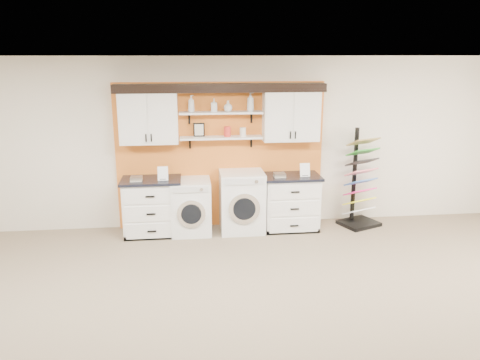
{
  "coord_description": "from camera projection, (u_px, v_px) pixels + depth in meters",
  "views": [
    {
      "loc": [
        -0.53,
        -3.6,
        2.82
      ],
      "look_at": [
        0.14,
        2.3,
        1.22
      ],
      "focal_mm": 35.0,
      "sensor_mm": 36.0,
      "label": 1
    }
  ],
  "objects": [
    {
      "name": "ceiling",
      "position": [
        256.0,
        57.0,
        3.51
      ],
      "size": [
        10.0,
        10.0,
        0.0
      ],
      "primitive_type": "plane",
      "rotation": [
        3.14,
        0.0,
        0.0
      ],
      "color": "white",
      "rests_on": "wall_back"
    },
    {
      "name": "wall_back",
      "position": [
        220.0,
        143.0,
        7.72
      ],
      "size": [
        10.0,
        0.0,
        10.0
      ],
      "primitive_type": "plane",
      "rotation": [
        1.57,
        0.0,
        0.0
      ],
      "color": "silver",
      "rests_on": "floor"
    },
    {
      "name": "accent_panel",
      "position": [
        221.0,
        156.0,
        7.73
      ],
      "size": [
        3.4,
        0.07,
        2.4
      ],
      "primitive_type": "cube",
      "color": "orange",
      "rests_on": "wall_back"
    },
    {
      "name": "upper_cabinet_left",
      "position": [
        149.0,
        117.0,
        7.27
      ],
      "size": [
        0.9,
        0.35,
        0.84
      ],
      "color": "white",
      "rests_on": "wall_back"
    },
    {
      "name": "upper_cabinet_right",
      "position": [
        291.0,
        115.0,
        7.51
      ],
      "size": [
        0.9,
        0.35,
        0.84
      ],
      "color": "white",
      "rests_on": "wall_back"
    },
    {
      "name": "shelf_lower",
      "position": [
        221.0,
        138.0,
        7.49
      ],
      "size": [
        1.32,
        0.28,
        0.03
      ],
      "primitive_type": "cube",
      "color": "white",
      "rests_on": "wall_back"
    },
    {
      "name": "shelf_upper",
      "position": [
        221.0,
        113.0,
        7.39
      ],
      "size": [
        1.32,
        0.28,
        0.03
      ],
      "primitive_type": "cube",
      "color": "white",
      "rests_on": "wall_back"
    },
    {
      "name": "crown_molding",
      "position": [
        221.0,
        87.0,
        7.29
      ],
      "size": [
        3.3,
        0.41,
        0.13
      ],
      "color": "black",
      "rests_on": "wall_back"
    },
    {
      "name": "picture_frame",
      "position": [
        199.0,
        130.0,
        7.47
      ],
      "size": [
        0.18,
        0.02,
        0.22
      ],
      "color": "black",
      "rests_on": "shelf_lower"
    },
    {
      "name": "canister_red",
      "position": [
        227.0,
        132.0,
        7.48
      ],
      "size": [
        0.11,
        0.11,
        0.16
      ],
      "primitive_type": "cylinder",
      "color": "red",
      "rests_on": "shelf_lower"
    },
    {
      "name": "canister_cream",
      "position": [
        243.0,
        132.0,
        7.51
      ],
      "size": [
        0.1,
        0.1,
        0.14
      ],
      "primitive_type": "cylinder",
      "color": "silver",
      "rests_on": "shelf_lower"
    },
    {
      "name": "base_cabinet_left",
      "position": [
        152.0,
        207.0,
        7.49
      ],
      "size": [
        0.94,
        0.66,
        0.92
      ],
      "color": "white",
      "rests_on": "floor"
    },
    {
      "name": "base_cabinet_right",
      "position": [
        291.0,
        202.0,
        7.74
      ],
      "size": [
        0.93,
        0.66,
        0.92
      ],
      "color": "white",
      "rests_on": "floor"
    },
    {
      "name": "washer",
      "position": [
        191.0,
        206.0,
        7.56
      ],
      "size": [
        0.63,
        0.71,
        0.88
      ],
      "color": "white",
      "rests_on": "floor"
    },
    {
      "name": "dryer",
      "position": [
        242.0,
        201.0,
        7.64
      ],
      "size": [
        0.71,
        0.71,
        0.99
      ],
      "color": "white",
      "rests_on": "floor"
    },
    {
      "name": "sample_rack",
      "position": [
        359.0,
        195.0,
        7.88
      ],
      "size": [
        0.75,
        0.69,
        1.65
      ],
      "rotation": [
        0.0,
        0.0,
        0.4
      ],
      "color": "black",
      "rests_on": "floor"
    },
    {
      "name": "soap_bottle_a",
      "position": [
        191.0,
        104.0,
        7.3
      ],
      "size": [
        0.14,
        0.14,
        0.26
      ],
      "primitive_type": "imported",
      "rotation": [
        0.0,
        0.0,
        2.08
      ],
      "color": "silver",
      "rests_on": "shelf_upper"
    },
    {
      "name": "soap_bottle_b",
      "position": [
        214.0,
        105.0,
        7.34
      ],
      "size": [
        0.1,
        0.1,
        0.21
      ],
      "primitive_type": "imported",
      "rotation": [
        0.0,
        0.0,
        -0.01
      ],
      "color": "silver",
      "rests_on": "shelf_upper"
    },
    {
      "name": "soap_bottle_c",
      "position": [
        228.0,
        106.0,
        7.37
      ],
      "size": [
        0.19,
        0.19,
        0.17
      ],
      "primitive_type": "imported",
      "rotation": [
        0.0,
        0.0,
        0.99
      ],
      "color": "silver",
      "rests_on": "shelf_upper"
    },
    {
      "name": "soap_bottle_d",
      "position": [
        250.0,
        102.0,
        7.39
      ],
      "size": [
        0.16,
        0.16,
        0.29
      ],
      "primitive_type": "imported",
      "rotation": [
        0.0,
        0.0,
        0.99
      ],
      "color": "silver",
      "rests_on": "shelf_upper"
    }
  ]
}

